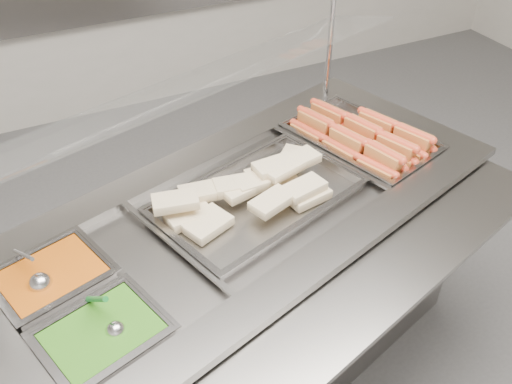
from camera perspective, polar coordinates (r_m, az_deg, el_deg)
name	(u,v)px	position (r m, az deg, el deg)	size (l,w,h in m)	color
steam_counter	(247,293)	(1.99, -0.94, -10.07)	(1.80, 1.18, 0.79)	slate
tray_rail	(362,296)	(1.53, 10.53, -10.16)	(1.58, 0.75, 0.05)	gray
sneeze_guard	(199,85)	(1.66, -5.74, 10.59)	(1.46, 0.67, 0.39)	silver
pan_hotdogs	(360,145)	(2.07, 10.33, 4.63)	(0.43, 0.55, 0.09)	gray
pan_wraps	(258,202)	(1.75, 0.21, -0.99)	(0.67, 0.51, 0.06)	gray
pan_beans	(53,284)	(1.61, -19.60, -8.63)	(0.31, 0.28, 0.09)	gray
pan_peas	(105,342)	(1.45, -14.91, -14.27)	(0.31, 0.28, 0.09)	gray
hotdogs_in_buns	(362,138)	(2.03, 10.56, 5.34)	(0.38, 0.49, 0.10)	#AE5524
tortilla_wraps	(250,190)	(1.74, -0.60, 0.25)	(0.59, 0.34, 0.09)	beige
ladle	(39,282)	(1.57, -20.84, -8.41)	(0.08, 0.17, 0.12)	silver
serving_spoon	(112,325)	(1.42, -14.18, -12.76)	(0.07, 0.15, 0.13)	silver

